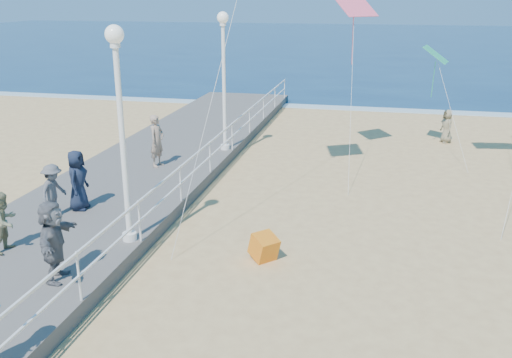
% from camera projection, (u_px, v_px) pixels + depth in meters
% --- Properties ---
extents(ground, '(160.00, 160.00, 0.00)m').
position_uv_depth(ground, '(340.00, 276.00, 13.54)').
color(ground, tan).
rests_on(ground, ground).
extents(ocean, '(160.00, 90.00, 0.05)m').
position_uv_depth(ocean, '(382.00, 43.00, 73.75)').
color(ocean, '#0C294C').
rests_on(ocean, ground).
extents(surf_line, '(160.00, 1.20, 0.04)m').
position_uv_depth(surf_line, '(370.00, 109.00, 32.52)').
color(surf_line, white).
rests_on(surf_line, ground).
extents(boardwalk, '(5.00, 44.00, 0.40)m').
position_uv_depth(boardwalk, '(55.00, 239.00, 15.04)').
color(boardwalk, '#67635D').
rests_on(boardwalk, ground).
extents(railing, '(0.05, 42.00, 0.55)m').
position_uv_depth(railing, '(139.00, 210.00, 14.20)').
color(railing, white).
rests_on(railing, boardwalk).
extents(lamp_post_mid, '(0.44, 0.44, 5.32)m').
position_uv_depth(lamp_post_mid, '(120.00, 114.00, 13.51)').
color(lamp_post_mid, white).
rests_on(lamp_post_mid, boardwalk).
extents(lamp_post_far, '(0.44, 0.44, 5.32)m').
position_uv_depth(lamp_post_far, '(224.00, 67.00, 21.85)').
color(lamp_post_far, white).
rests_on(lamp_post_far, boardwalk).
extents(spectator_1, '(0.58, 0.74, 1.50)m').
position_uv_depth(spectator_1, '(5.00, 221.00, 13.73)').
color(spectator_1, gray).
rests_on(spectator_1, boardwalk).
extents(spectator_2, '(0.63, 1.02, 1.53)m').
position_uv_depth(spectator_2, '(53.00, 191.00, 15.80)').
color(spectator_2, '#525357').
rests_on(spectator_2, boardwalk).
extents(spectator_4, '(0.65, 0.92, 1.76)m').
position_uv_depth(spectator_4, '(78.00, 180.00, 16.34)').
color(spectator_4, '#161E31').
rests_on(spectator_4, boardwalk).
extents(spectator_5, '(0.87, 1.77, 1.83)m').
position_uv_depth(spectator_5, '(53.00, 241.00, 12.27)').
color(spectator_5, slate).
rests_on(spectator_5, boardwalk).
extents(spectator_6, '(0.57, 0.75, 1.88)m').
position_uv_depth(spectator_6, '(157.00, 141.00, 20.40)').
color(spectator_6, gray).
rests_on(spectator_6, boardwalk).
extents(beach_walker_c, '(0.72, 0.85, 1.48)m').
position_uv_depth(beach_walker_c, '(447.00, 126.00, 25.28)').
color(beach_walker_c, '#83785A').
rests_on(beach_walker_c, ground).
extents(box_kite, '(0.89, 0.89, 0.74)m').
position_uv_depth(box_kite, '(264.00, 249.00, 14.23)').
color(box_kite, '#E0400D').
rests_on(box_kite, ground).
extents(kite_diamond_pink, '(1.84, 1.83, 0.83)m').
position_uv_depth(kite_diamond_pink, '(354.00, 5.00, 21.24)').
color(kite_diamond_pink, '#F25978').
extents(kite_diamond_green, '(1.16, 1.31, 0.67)m').
position_uv_depth(kite_diamond_green, '(436.00, 54.00, 23.04)').
color(kite_diamond_green, '#23A773').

